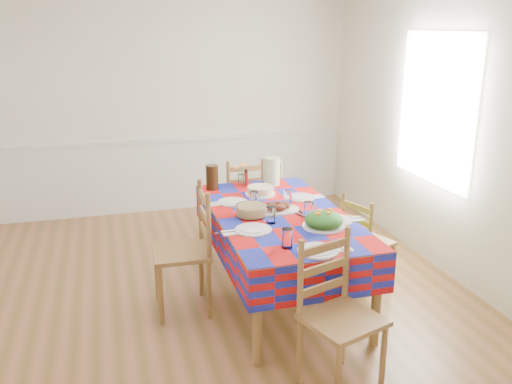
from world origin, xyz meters
TOP-DOWN VIEW (x-y plane):
  - room at (0.00, 0.00)m, footprint 4.58×5.08m
  - wainscot at (0.00, 2.48)m, footprint 4.41×0.06m
  - window_right at (2.23, 0.30)m, footprint 0.00×1.40m
  - dining_table at (0.58, -0.09)m, footprint 1.06×1.97m
  - setting_near_head at (0.53, -0.88)m, footprint 0.47×0.31m
  - setting_left_near at (0.32, -0.38)m, footprint 0.51×0.31m
  - setting_left_far at (0.32, 0.23)m, footprint 0.47×0.28m
  - setting_right_near at (0.88, -0.36)m, footprint 0.54×0.31m
  - setting_right_far at (0.83, 0.19)m, footprint 0.48×0.28m
  - meat_platter at (0.58, -0.04)m, footprint 0.37×0.27m
  - salad_platter at (0.81, -0.50)m, footprint 0.33×0.33m
  - pasta_bowl at (0.34, -0.10)m, footprint 0.25×0.25m
  - cake at (0.57, 0.43)m, footprint 0.28×0.28m
  - serving_utensils at (0.74, -0.17)m, footprint 0.14×0.31m
  - flower_vase at (0.46, 0.72)m, footprint 0.15×0.12m
  - hot_sauce at (0.52, 0.75)m, footprint 0.04×0.04m
  - green_pitcher at (0.76, 0.71)m, footprint 0.16×0.16m
  - tea_pitcher at (0.18, 0.72)m, footprint 0.12×0.12m
  - name_card at (0.57, -1.02)m, footprint 0.09×0.03m
  - chair_near at (0.57, -1.33)m, footprint 0.56×0.55m
  - chair_far at (0.58, 1.14)m, footprint 0.42×0.40m
  - chair_left at (-0.20, -0.10)m, footprint 0.45×0.47m
  - chair_right at (1.37, -0.11)m, footprint 0.47×0.48m

SIDE VIEW (x-z plane):
  - chair_right at x=1.37m, z-range -0.01..0.85m
  - chair_far at x=0.58m, z-range -0.01..0.95m
  - wainscot at x=0.00m, z-range 0.03..0.95m
  - chair_near at x=0.57m, z-range -0.01..1.00m
  - chair_left at x=-0.20m, z-range -0.01..1.04m
  - dining_table at x=0.58m, z-range 0.30..1.06m
  - serving_utensils at x=0.74m, z-range 0.77..0.77m
  - name_card at x=0.57m, z-range 0.77..0.78m
  - setting_right_far at x=0.83m, z-range 0.73..0.85m
  - setting_left_far at x=0.32m, z-range 0.73..0.86m
  - meat_platter at x=0.58m, z-range 0.76..0.83m
  - setting_left_near at x=0.32m, z-range 0.73..0.86m
  - setting_right_near at x=0.88m, z-range 0.73..0.86m
  - setting_near_head at x=0.53m, z-range 0.73..0.87m
  - cake at x=0.57m, z-range 0.76..0.84m
  - pasta_bowl at x=0.34m, z-range 0.77..0.86m
  - salad_platter at x=0.81m, z-range 0.75..0.89m
  - hot_sauce at x=0.52m, z-range 0.77..0.93m
  - flower_vase at x=0.46m, z-range 0.75..0.98m
  - tea_pitcher at x=0.18m, z-range 0.77..1.00m
  - green_pitcher at x=0.76m, z-range 0.77..1.04m
  - room at x=0.00m, z-range -0.04..2.74m
  - window_right at x=2.23m, z-range 0.80..2.20m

